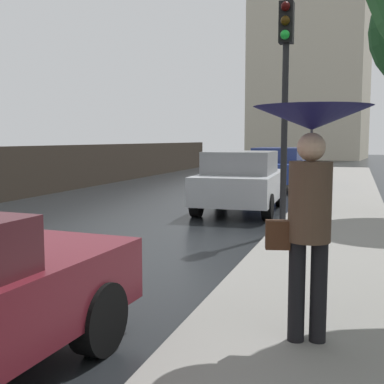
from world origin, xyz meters
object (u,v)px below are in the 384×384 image
at_px(car_silver_near_kerb, 242,181).
at_px(pedestrian_with_umbrella_near, 310,164).
at_px(traffic_light, 285,73).
at_px(car_blue_far_ahead, 277,167).

distance_m(car_silver_near_kerb, pedestrian_with_umbrella_near, 8.46).
xyz_separation_m(car_silver_near_kerb, traffic_light, (1.43, -2.72, 2.29)).
bearing_deg(traffic_light, pedestrian_with_umbrella_near, -79.76).
distance_m(car_silver_near_kerb, car_blue_far_ahead, 6.19).
xyz_separation_m(car_silver_near_kerb, pedestrian_with_umbrella_near, (2.39, -8.07, 0.85)).
bearing_deg(traffic_light, car_silver_near_kerb, 117.69).
relative_size(car_blue_far_ahead, pedestrian_with_umbrella_near, 2.05).
distance_m(car_blue_far_ahead, pedestrian_with_umbrella_near, 14.49).
relative_size(car_silver_near_kerb, car_blue_far_ahead, 0.97).
height_order(pedestrian_with_umbrella_near, traffic_light, traffic_light).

